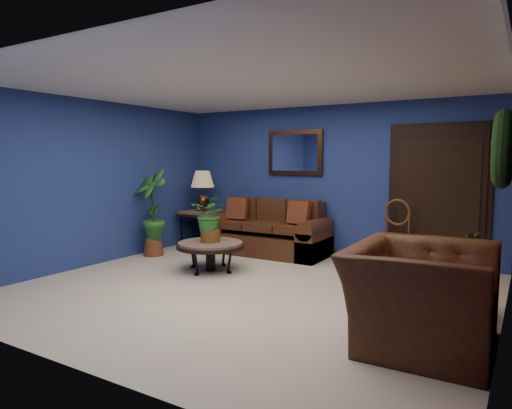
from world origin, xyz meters
The scene contains 18 objects.
floor centered at (0.00, 0.00, 0.00)m, with size 5.50×5.50×0.00m, color #BFB09E.
wall_back centered at (0.00, 2.50, 1.25)m, with size 5.50×0.04×2.50m, color navy.
wall_left centered at (-2.75, 0.00, 1.25)m, with size 0.04×5.00×2.50m, color navy.
wall_right_brick centered at (2.75, 0.00, 1.25)m, with size 0.04×5.00×2.50m, color brown.
ceiling centered at (0.00, 0.00, 2.50)m, with size 5.50×5.00×0.02m, color silver.
crown_molding centered at (2.72, 0.00, 2.43)m, with size 0.03×5.00×0.14m, color white.
wall_mirror centered at (-0.60, 2.46, 1.72)m, with size 1.02×0.06×0.77m, color #482814.
closet_door centered at (1.75, 2.47, 1.05)m, with size 1.44×0.06×2.18m, color black.
wreath centered at (2.69, 0.05, 1.70)m, with size 0.72×0.72×0.16m, color black.
sofa centered at (-0.88, 2.08, 0.30)m, with size 2.06×0.89×0.93m.
coffee_table centered at (-1.00, 0.54, 0.36)m, with size 0.98×0.98×0.42m.
end_table centered at (-2.30, 2.05, 0.50)m, with size 0.71×0.71×0.65m.
table_lamp centered at (-2.30, 2.05, 1.12)m, with size 0.43×0.43×0.72m.
side_chair centered at (1.20, 2.12, 0.58)m, with size 0.51×0.51×1.02m.
armchair centered at (2.15, -0.63, 0.43)m, with size 1.33×1.16×0.87m, color #482714.
coffee_plant centered at (-1.00, 0.54, 0.79)m, with size 0.58×0.53×0.68m.
floor_plant centered at (2.35, 0.42, 0.46)m, with size 0.47×0.41×0.88m.
tall_plant centered at (-2.45, 0.89, 0.78)m, with size 0.72×0.57×1.45m.
Camera 1 is at (2.92, -4.66, 1.61)m, focal length 32.00 mm.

